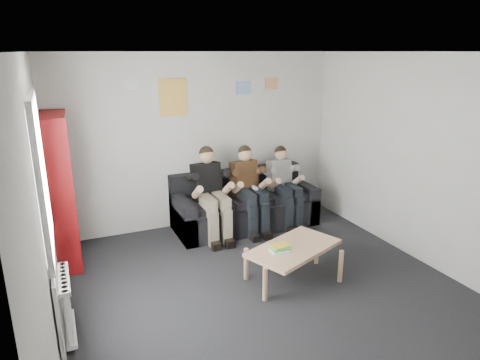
% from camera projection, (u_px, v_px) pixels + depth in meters
% --- Properties ---
extents(room_shell, '(5.00, 5.00, 5.00)m').
position_uv_depth(room_shell, '(275.00, 185.00, 4.51)').
color(room_shell, black).
rests_on(room_shell, ground).
extents(sofa, '(2.24, 0.92, 0.87)m').
position_uv_depth(sofa, '(244.00, 207.00, 6.85)').
color(sofa, black).
rests_on(sofa, ground).
extents(bookshelf, '(0.30, 0.89, 1.98)m').
position_uv_depth(bookshelf, '(61.00, 191.00, 5.48)').
color(bookshelf, maroon).
rests_on(bookshelf, ground).
extents(coffee_table, '(1.14, 0.63, 0.46)m').
position_uv_depth(coffee_table, '(294.00, 250.00, 5.15)').
color(coffee_table, tan).
rests_on(coffee_table, ground).
extents(game_cases, '(0.26, 0.22, 0.05)m').
position_uv_depth(game_cases, '(280.00, 248.00, 5.03)').
color(game_cases, white).
rests_on(game_cases, coffee_table).
extents(person_left, '(0.42, 0.89, 1.36)m').
position_uv_depth(person_left, '(211.00, 194.00, 6.33)').
color(person_left, black).
rests_on(person_left, sofa).
extents(person_middle, '(0.40, 0.85, 1.32)m').
position_uv_depth(person_middle, '(250.00, 190.00, 6.57)').
color(person_middle, '#55391C').
rests_on(person_middle, sofa).
extents(person_right, '(0.37, 0.78, 1.26)m').
position_uv_depth(person_right, '(285.00, 186.00, 6.82)').
color(person_right, white).
rests_on(person_right, sofa).
extents(radiator, '(0.10, 0.64, 0.60)m').
position_uv_depth(radiator, '(67.00, 304.00, 4.15)').
color(radiator, white).
rests_on(radiator, ground).
extents(window, '(0.05, 1.30, 2.36)m').
position_uv_depth(window, '(50.00, 242.00, 3.92)').
color(window, white).
rests_on(window, room_shell).
extents(poster_large, '(0.42, 0.01, 0.55)m').
position_uv_depth(poster_large, '(173.00, 97.00, 6.33)').
color(poster_large, '#F2E655').
rests_on(poster_large, room_shell).
extents(poster_blue, '(0.25, 0.01, 0.20)m').
position_uv_depth(poster_blue, '(244.00, 88.00, 6.75)').
color(poster_blue, '#458AEC').
rests_on(poster_blue, room_shell).
extents(poster_pink, '(0.22, 0.01, 0.18)m').
position_uv_depth(poster_pink, '(272.00, 84.00, 6.93)').
color(poster_pink, '#BE3B6C').
rests_on(poster_pink, room_shell).
extents(poster_sign, '(0.20, 0.01, 0.14)m').
position_uv_depth(poster_sign, '(131.00, 85.00, 6.05)').
color(poster_sign, white).
rests_on(poster_sign, room_shell).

